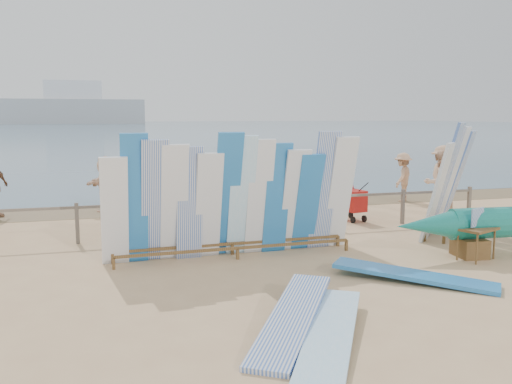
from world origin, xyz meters
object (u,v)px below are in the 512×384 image
object	(u,v)px
main_surfboard_rack	(235,201)
beach_chair_right	(300,212)
beachgoer_4	(272,189)
beachgoer_2	(144,191)
beachgoer_9	(403,177)
beachgoer_11	(105,183)
flat_board_d	(414,281)
flat_board_b	(330,341)
flat_board_e	(292,329)
beach_chair_left	(244,214)
beachgoer_6	(243,181)
beachgoer_7	(296,180)
beachgoer_5	(195,180)
beachgoer_1	(140,186)
beachgoer_extra_0	(442,177)
beachgoer_8	(440,183)
side_surfboard_rack	(447,184)
stroller	(352,205)
beachgoer_3	(231,179)

from	to	relation	value
main_surfboard_rack	beach_chair_right	size ratio (longest dim) A/B	5.93
beachgoer_4	beachgoer_2	bearing A→B (deg)	95.38
beachgoer_9	beachgoer_11	size ratio (longest dim) A/B	0.98
flat_board_d	flat_board_b	bearing A→B (deg)	168.82
flat_board_e	beach_chair_left	size ratio (longest dim) A/B	2.96
beachgoer_6	beachgoer_11	xyz separation A→B (m)	(-3.77, 1.62, -0.14)
beachgoer_7	beachgoer_5	xyz separation A→B (m)	(-3.06, 0.22, 0.06)
beachgoer_2	beachgoer_11	bearing A→B (deg)	-172.24
flat_board_b	beachgoer_1	xyz separation A→B (m)	(-1.72, 8.78, 0.91)
beachgoer_2	beachgoer_5	bearing A→B (deg)	128.31
beachgoer_6	beachgoer_5	size ratio (longest dim) A/B	1.05
beach_chair_right	beachgoer_6	xyz separation A→B (m)	(-1.15, 1.48, 0.70)
flat_board_e	flat_board_d	xyz separation A→B (m)	(2.67, 1.40, 0.00)
beachgoer_1	beachgoer_extra_0	distance (m)	8.96
flat_board_b	beach_chair_right	xyz separation A→B (m)	(2.30, 7.29, 0.25)
beachgoer_9	beachgoer_4	size ratio (longest dim) A/B	1.03
beachgoer_9	beachgoer_6	bearing A→B (deg)	-34.55
beachgoer_2	beachgoer_11	xyz separation A→B (m)	(-0.94, 2.63, -0.08)
beachgoer_11	beachgoer_9	bearing A→B (deg)	109.67
beachgoer_8	side_surfboard_rack	bearing A→B (deg)	66.87
flat_board_b	stroller	bearing A→B (deg)	92.17
beachgoer_1	beachgoer_3	distance (m)	2.99
beachgoer_7	flat_board_e	bearing A→B (deg)	-109.41
side_surfboard_rack	beachgoer_5	distance (m)	7.03
side_surfboard_rack	beachgoer_3	size ratio (longest dim) A/B	1.50
beachgoer_8	beachgoer_1	bearing A→B (deg)	-5.61
flat_board_e	beachgoer_6	bearing A→B (deg)	112.45
stroller	main_surfboard_rack	bearing A→B (deg)	-154.50
flat_board_e	beachgoer_4	world-z (taller)	beachgoer_4
flat_board_e	beach_chair_right	world-z (taller)	beach_chair_right
beachgoer_extra_0	beachgoer_3	bearing A→B (deg)	125.26
beach_chair_right	beach_chair_left	bearing A→B (deg)	167.67
beachgoer_extra_0	beachgoer_5	distance (m)	7.44
stroller	beachgoer_5	distance (m)	4.62
beachgoer_5	side_surfboard_rack	bearing A→B (deg)	53.43
beach_chair_right	beachgoer_4	world-z (taller)	beachgoer_4
beach_chair_right	beachgoer_8	size ratio (longest dim) A/B	0.46
beachgoer_3	beachgoer_6	world-z (taller)	beachgoer_6
flat_board_b	beachgoer_8	world-z (taller)	beachgoer_8
beachgoer_1	main_surfboard_rack	bearing A→B (deg)	121.49
main_surfboard_rack	beachgoer_7	xyz separation A→B (m)	(3.18, 5.23, -0.29)
beachgoer_3	beachgoer_6	size ratio (longest dim) A/B	0.93
side_surfboard_rack	beachgoer_7	xyz separation A→B (m)	(-2.07, 4.59, -0.36)
beachgoer_2	beachgoer_6	bearing A→B (deg)	97.82
beachgoer_7	beachgoer_6	bearing A→B (deg)	-158.12
flat_board_e	beachgoer_4	size ratio (longest dim) A/B	1.76
main_surfboard_rack	beachgoer_1	distance (m)	4.77
beachgoer_1	beach_chair_left	bearing A→B (deg)	163.55
stroller	flat_board_b	bearing A→B (deg)	-127.92
side_surfboard_rack	beachgoer_4	size ratio (longest dim) A/B	1.72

